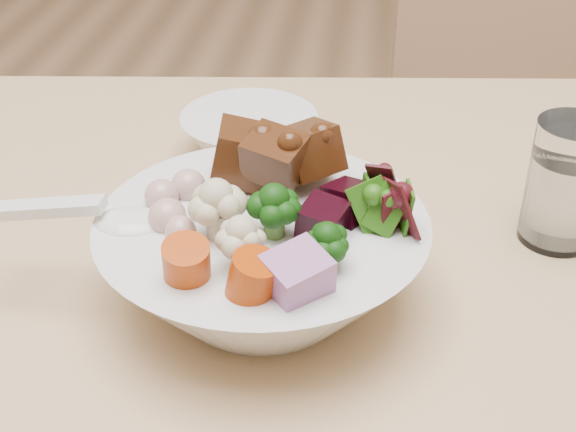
{
  "coord_description": "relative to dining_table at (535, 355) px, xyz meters",
  "views": [
    {
      "loc": [
        0.05,
        -0.49,
        1.05
      ],
      "look_at": [
        -0.01,
        -0.01,
        0.74
      ],
      "focal_mm": 50.0,
      "sensor_mm": 36.0,
      "label": 1
    }
  ],
  "objects": [
    {
      "name": "dining_table",
      "position": [
        0.0,
        0.0,
        0.0
      ],
      "size": [
        1.5,
        0.94,
        0.67
      ],
      "rotation": [
        0.0,
        0.0,
        0.1
      ],
      "color": "tan",
      "rests_on": "ground"
    },
    {
      "name": "chair_far",
      "position": [
        0.08,
        0.64,
        -0.17
      ],
      "size": [
        0.4,
        0.4,
        0.78
      ],
      "rotation": [
        0.0,
        0.0,
        0.12
      ],
      "color": "tan",
      "rests_on": "ground"
    },
    {
      "name": "food_bowl",
      "position": [
        -0.21,
        -0.04,
        0.11
      ],
      "size": [
        0.24,
        0.24,
        0.13
      ],
      "color": "silver",
      "rests_on": "dining_table"
    },
    {
      "name": "soup_spoon",
      "position": [
        -0.32,
        -0.05,
        0.14
      ],
      "size": [
        0.14,
        0.04,
        0.03
      ],
      "rotation": [
        0.0,
        0.0,
        -0.03
      ],
      "color": "silver",
      "rests_on": "food_bowl"
    },
    {
      "name": "water_glass",
      "position": [
        0.01,
        0.07,
        0.12
      ],
      "size": [
        0.06,
        0.06,
        0.1
      ],
      "color": "white",
      "rests_on": "dining_table"
    },
    {
      "name": "side_bowl",
      "position": [
        -0.26,
        0.18,
        0.09
      ],
      "size": [
        0.13,
        0.13,
        0.04
      ],
      "primitive_type": null,
      "color": "silver",
      "rests_on": "dining_table"
    }
  ]
}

